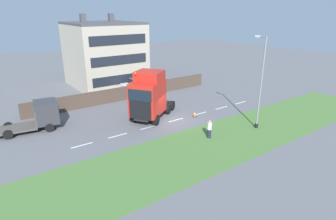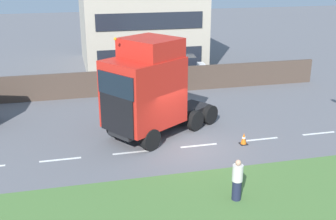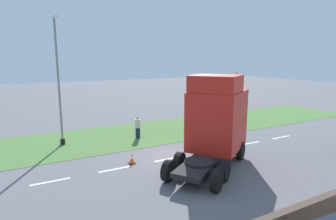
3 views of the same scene
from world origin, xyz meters
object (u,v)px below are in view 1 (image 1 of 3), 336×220
lamp_post (260,87)px  traffic_cone_lead (194,114)px  pedestrian (209,129)px  lorry_cab (149,96)px  flatbed_truck (41,115)px  parked_car (138,86)px

lamp_post → traffic_cone_lead: 7.17m
pedestrian → lorry_cab: bearing=16.9°
lorry_cab → pedestrian: size_ratio=4.00×
lamp_post → lorry_cab: bearing=43.7°
flatbed_truck → traffic_cone_lead: (-5.74, -13.48, -1.10)m
lorry_cab → parked_car: size_ratio=1.48×
flatbed_truck → traffic_cone_lead: flatbed_truck is taller
parked_car → pedestrian: parked_car is taller
parked_car → traffic_cone_lead: bearing=-173.4°
flatbed_truck → pedestrian: 15.26m
lamp_post → pedestrian: lamp_post is taller
lamp_post → traffic_cone_lead: (5.48, 2.84, -3.64)m
traffic_cone_lead → lamp_post: bearing=-152.6°
lamp_post → traffic_cone_lead: bearing=27.4°
flatbed_truck → lamp_post: bearing=63.1°
lorry_cab → pedestrian: lorry_cab is taller
lorry_cab → parked_car: lorry_cab is taller
parked_car → lamp_post: size_ratio=0.52×
flatbed_truck → traffic_cone_lead: size_ratio=9.97×
flatbed_truck → traffic_cone_lead: 14.70m
lamp_post → parked_car: bearing=10.9°
lorry_cab → lamp_post: size_ratio=0.77×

